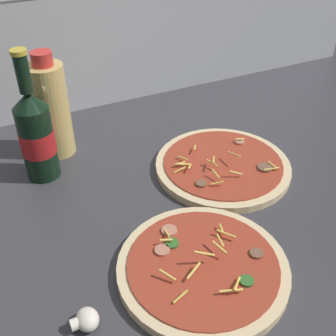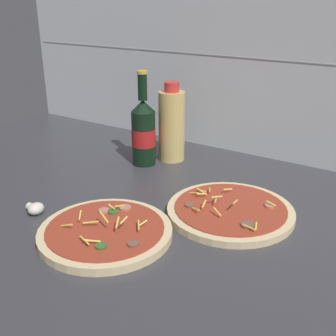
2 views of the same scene
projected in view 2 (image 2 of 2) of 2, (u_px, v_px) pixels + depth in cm
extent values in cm
cube|color=#38383D|center=(145.00, 215.00, 92.30)|extent=(160.00, 90.00, 2.50)
cube|color=silver|center=(239.00, 57.00, 116.64)|extent=(160.00, 1.00, 60.00)
cube|color=gray|center=(238.00, 57.00, 116.21)|extent=(156.80, 0.16, 0.30)
cylinder|color=beige|center=(107.00, 233.00, 81.33)|extent=(25.98, 25.98, 1.63)
cylinder|color=#9E3823|center=(107.00, 229.00, 80.96)|extent=(22.86, 22.86, 0.30)
cylinder|color=#336628|center=(113.00, 212.00, 86.54)|extent=(2.20, 2.20, 0.40)
cylinder|color=#336628|center=(101.00, 246.00, 74.65)|extent=(2.11, 2.11, 0.40)
cylinder|color=#B7755B|center=(125.00, 208.00, 88.22)|extent=(2.58, 2.58, 0.40)
cylinder|color=brown|center=(133.00, 244.00, 75.33)|extent=(2.13, 2.13, 0.40)
cylinder|color=#B7755B|center=(104.00, 210.00, 87.02)|extent=(2.39, 2.39, 0.40)
cylinder|color=#EFCC56|center=(84.00, 240.00, 75.44)|extent=(3.27, 1.49, 0.38)
cylinder|color=#EFCC56|center=(91.00, 222.00, 80.86)|extent=(3.04, 1.75, 0.88)
cylinder|color=#EFCC56|center=(111.00, 207.00, 86.94)|extent=(2.09, 0.86, 0.64)
cylinder|color=#EFCC56|center=(143.00, 223.00, 81.31)|extent=(0.77, 2.02, 0.69)
cylinder|color=#EFCC56|center=(120.00, 206.00, 87.96)|extent=(0.74, 3.02, 1.24)
cylinder|color=#EFCC56|center=(117.00, 222.00, 79.17)|extent=(1.56, 2.58, 1.28)
cylinder|color=#EFCC56|center=(105.00, 218.00, 79.97)|extent=(3.10, 1.40, 1.44)
cylinder|color=#EFCC56|center=(80.00, 215.00, 83.43)|extent=(1.89, 2.48, 0.99)
cylinder|color=#EFCC56|center=(67.00, 225.00, 80.55)|extent=(2.59, 0.82, 1.17)
cylinder|color=#EFCC56|center=(124.00, 220.00, 79.52)|extent=(0.39, 2.20, 0.99)
cylinder|color=#EFCC56|center=(92.00, 241.00, 75.18)|extent=(2.51, 2.26, 0.96)
cylinder|color=#EFCC56|center=(139.00, 225.00, 80.07)|extent=(2.30, 2.78, 0.51)
cylinder|color=beige|center=(230.00, 211.00, 89.61)|extent=(27.00, 27.00, 1.51)
cylinder|color=#9E3823|center=(230.00, 207.00, 89.27)|extent=(23.76, 23.76, 0.30)
cylinder|color=#B7755B|center=(270.00, 206.00, 89.26)|extent=(2.13, 2.13, 0.40)
cylinder|color=brown|center=(190.00, 205.00, 89.49)|extent=(2.07, 2.07, 0.40)
cylinder|color=brown|center=(248.00, 225.00, 81.82)|extent=(2.88, 2.88, 0.40)
cylinder|color=#EFCC56|center=(228.00, 189.00, 94.96)|extent=(1.57, 2.12, 0.65)
cylinder|color=#EFCC56|center=(235.00, 202.00, 86.64)|extent=(0.97, 3.33, 1.11)
cylinder|color=#EFCC56|center=(210.00, 190.00, 95.64)|extent=(1.38, 2.23, 0.57)
cylinder|color=#EFCC56|center=(271.00, 204.00, 89.07)|extent=(2.28, 0.43, 0.90)
cylinder|color=#EFCC56|center=(196.00, 209.00, 86.79)|extent=(2.46, 1.45, 1.05)
cylinder|color=#EFCC56|center=(204.00, 204.00, 87.74)|extent=(0.68, 2.32, 1.08)
cylinder|color=#EFCC56|center=(217.00, 197.00, 89.22)|extent=(1.80, 2.56, 0.67)
cylinder|color=#EFCC56|center=(194.00, 193.00, 94.38)|extent=(2.59, 0.58, 1.06)
cylinder|color=#EFCC56|center=(249.00, 227.00, 80.48)|extent=(2.98, 1.27, 0.49)
cylinder|color=#EFCC56|center=(202.00, 192.00, 94.69)|extent=(3.00, 1.01, 0.94)
cylinder|color=#EFCC56|center=(256.00, 226.00, 80.85)|extent=(1.00, 2.15, 0.91)
cylinder|color=#EFCC56|center=(216.00, 199.00, 89.72)|extent=(1.26, 2.70, 0.48)
cylinder|color=#EFCC56|center=(202.00, 191.00, 95.21)|extent=(2.38, 0.52, 0.59)
cylinder|color=#EFCC56|center=(201.00, 194.00, 92.90)|extent=(1.66, 1.96, 0.70)
cylinder|color=#EFCC56|center=(217.00, 212.00, 84.99)|extent=(2.51, 1.41, 1.17)
cylinder|color=black|center=(144.00, 138.00, 114.41)|extent=(6.47, 6.47, 14.84)
cone|color=black|center=(143.00, 106.00, 111.01)|extent=(6.47, 6.47, 3.08)
cylinder|color=black|center=(142.00, 87.00, 109.12)|extent=(2.46, 2.46, 6.84)
cylinder|color=gold|center=(142.00, 72.00, 107.67)|extent=(2.83, 2.83, 0.80)
cylinder|color=red|center=(144.00, 137.00, 114.30)|extent=(6.53, 6.53, 4.75)
cylinder|color=#D6B766|center=(172.00, 126.00, 116.69)|extent=(7.34, 7.34, 19.37)
cylinder|color=red|center=(172.00, 87.00, 112.51)|extent=(4.04, 4.04, 2.64)
cylinder|color=white|center=(31.00, 207.00, 90.32)|extent=(1.64, 1.64, 1.64)
ellipsoid|color=silver|center=(36.00, 209.00, 89.58)|extent=(3.11, 3.65, 2.56)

